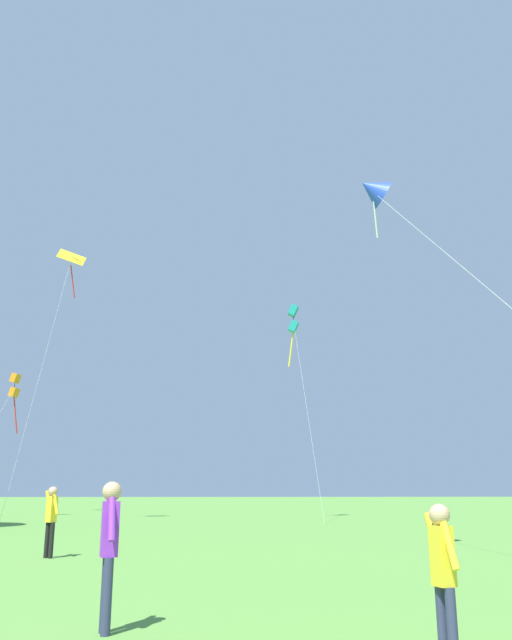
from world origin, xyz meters
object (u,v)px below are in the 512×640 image
(kite_orange_box, at_px, (15,387))
(person_in_red_shirt, at_px, (109,540))
(kite_blue_delta, at_px, (373,190))
(kite_teal_box, at_px, (293,320))
(person_in_blue_jacket, at_px, (443,568))
(kite_yellow_diamond, at_px, (70,268))
(person_foreground_watcher, at_px, (51,515))

(kite_orange_box, xyz_separation_m, person_in_red_shirt, (12.29, -37.02, -7.57))
(kite_blue_delta, xyz_separation_m, person_in_red_shirt, (-5.98, -8.89, -9.33))
(kite_teal_box, xyz_separation_m, person_in_blue_jacket, (-3.13, -34.35, -11.66))
(kite_yellow_diamond, bearing_deg, person_in_blue_jacket, -70.81)
(kite_teal_box, relative_size, kite_orange_box, 1.42)
(kite_orange_box, xyz_separation_m, person_foreground_watcher, (9.46, -27.74, -7.57))
(person_in_red_shirt, bearing_deg, person_in_blue_jacket, -28.65)
(kite_orange_box, bearing_deg, kite_yellow_diamond, -56.95)
(kite_yellow_diamond, bearing_deg, kite_teal_box, 11.47)
(kite_blue_delta, relative_size, person_foreground_watcher, 6.22)
(person_in_blue_jacket, distance_m, person_foreground_watcher, 12.86)
(kite_yellow_diamond, relative_size, kite_teal_box, 1.19)
(kite_teal_box, bearing_deg, kite_blue_delta, -91.60)
(kite_teal_box, relative_size, person_foreground_watcher, 7.73)
(kite_yellow_diamond, distance_m, person_in_red_shirt, 33.47)
(kite_teal_box, height_order, person_foreground_watcher, kite_teal_box)
(kite_blue_delta, relative_size, person_in_blue_jacket, 7.20)
(kite_teal_box, distance_m, person_in_red_shirt, 35.05)
(person_in_blue_jacket, bearing_deg, kite_blue_delta, 77.10)
(person_in_red_shirt, bearing_deg, kite_teal_box, 78.43)
(kite_teal_box, distance_m, kite_blue_delta, 23.66)
(kite_teal_box, xyz_separation_m, kite_blue_delta, (-0.66, -23.55, -2.18))
(kite_blue_delta, relative_size, person_in_red_shirt, 6.23)
(kite_yellow_diamond, relative_size, person_foreground_watcher, 9.19)
(person_in_red_shirt, xyz_separation_m, person_foreground_watcher, (-2.83, 9.28, 0.00))
(person_foreground_watcher, bearing_deg, kite_blue_delta, -2.51)
(kite_blue_delta, relative_size, kite_orange_box, 1.14)
(person_in_red_shirt, relative_size, person_foreground_watcher, 1.00)
(person_in_red_shirt, distance_m, person_in_blue_jacket, 4.00)
(person_in_red_shirt, bearing_deg, kite_yellow_diamond, 104.14)
(person_in_red_shirt, distance_m, person_foreground_watcher, 9.70)
(kite_orange_box, distance_m, person_foreground_watcher, 30.27)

